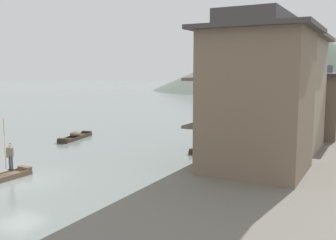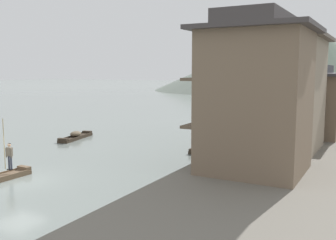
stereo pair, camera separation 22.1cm
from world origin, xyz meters
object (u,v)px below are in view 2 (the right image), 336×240
Objects in this scene: house_waterfront_second at (282,90)px; house_waterfront_tall at (306,100)px; house_waterfront_nearest at (256,95)px; boat_midriver_upstream at (258,125)px; boat_moored_second at (76,136)px; boat_moored_far at (299,106)px; boatman_person at (9,153)px; stone_bridge at (278,84)px; boat_moored_nearest at (205,146)px; boat_midriver_drifting at (295,109)px; boat_moored_third at (238,137)px.

house_waterfront_tall is (0.37, 8.04, -1.31)m from house_waterfront_second.
boat_midriver_upstream is at bearing 104.98° from house_waterfront_nearest.
boat_moored_second is 0.92× the size of boat_midriver_upstream.
boat_moored_far is 33.37m from house_waterfront_tall.
house_waterfront_tall is at bearing -79.17° from boat_moored_far.
boatman_person is 62.80m from stone_bridge.
boat_midriver_upstream is (0.40, 13.97, 0.00)m from boat_moored_nearest.
stone_bridge is (-11.75, 56.50, -1.32)m from house_waterfront_nearest.
boat_moored_second is 20.02m from boat_midriver_upstream.
house_waterfront_second reaches higher than stone_bridge.
boat_moored_second is at bearing -129.21° from boat_midriver_upstream.
boat_midriver_drifting is (0.34, -5.57, -0.01)m from boat_moored_far.
boat_moored_far reaches higher than boat_midriver_drifting.
boat_midriver_drifting is at bearing -86.50° from boat_moored_far.
house_waterfront_nearest is at bearing -90.94° from house_waterfront_tall.
boat_midriver_drifting is at bearing -66.87° from stone_bridge.
boat_moored_third is 0.89× the size of boat_midriver_upstream.
boat_moored_far is 5.58m from boat_midriver_drifting.
house_waterfront_second is (5.87, 0.18, 4.64)m from boat_moored_nearest.
boat_moored_second is (-12.26, -1.55, -0.01)m from boat_moored_nearest.
stone_bridge reaches higher than boat_moored_nearest.
boat_moored_far is 1.03× the size of boat_midriver_drifting.
stone_bridge is (-5.76, 49.55, 3.33)m from boat_moored_nearest.
house_waterfront_nearest reaches higher than boat_midriver_upstream.
house_waterfront_nearest is 1.07× the size of house_waterfront_tall.
boat_midriver_drifting is (12.60, 36.81, -0.09)m from boat_moored_second.
house_waterfront_nearest reaches higher than boat_moored_third.
boat_moored_second is 21.19m from house_waterfront_tall.
house_waterfront_nearest reaches higher than house_waterfront_tall.
boat_moored_third is at bearing -153.32° from house_waterfront_tall.
boat_midriver_drifting is 21.30m from boat_midriver_upstream.
house_waterfront_second is (5.53, -35.08, 4.74)m from boat_midriver_drifting.
boat_midriver_upstream is at bearing 135.52° from house_waterfront_tall.
house_waterfront_tall reaches higher than boat_midriver_drifting.
house_waterfront_nearest is (5.60, -20.92, 4.65)m from boat_midriver_upstream.
boat_moored_third is at bearing -89.02° from boat_midriver_drifting.
boat_moored_second is 38.91m from boat_midriver_drifting.
boat_moored_nearest is at bearing 62.77° from boatman_person.
house_waterfront_second is at bearing -76.74° from stone_bridge.
house_waterfront_tall reaches higher than boat_moored_far.
boat_moored_third is 8.71m from house_waterfront_second.
boat_midriver_drifting is (7.14, 48.47, -1.31)m from boatman_person.
boatman_person reaches higher than boat_moored_far.
house_waterfront_nearest reaches higher than boat_midriver_drifting.
boat_moored_nearest is 1.07× the size of boat_moored_third.
boat_moored_nearest is 0.57× the size of house_waterfront_nearest.
boat_moored_second is 1.10× the size of boat_moored_far.
boatman_person is 0.35× the size of house_waterfront_second.
house_waterfront_tall is (5.90, -27.04, 3.44)m from boat_midriver_drifting.
house_waterfront_nearest is (5.99, -6.95, 4.65)m from boat_moored_nearest.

